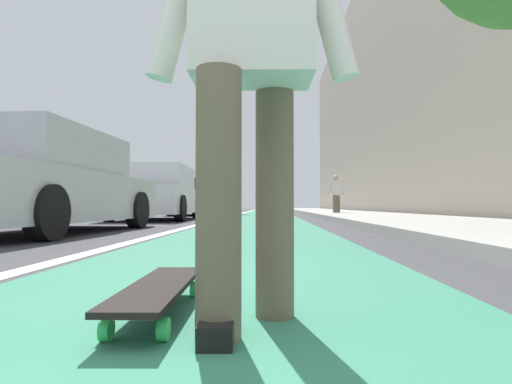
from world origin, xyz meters
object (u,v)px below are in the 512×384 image
at_px(skater_person, 251,46).
at_px(parked_car_far, 198,198).
at_px(skateboard, 159,290).
at_px(parked_car_near, 45,184).
at_px(pedestrian_distant, 336,193).
at_px(parked_car_mid, 158,194).
at_px(traffic_light, 234,153).

bearing_deg(skater_person, parked_car_far, 10.51).
distance_m(skateboard, parked_car_far, 16.40).
xyz_separation_m(parked_car_near, pedestrian_distant, (10.23, -5.80, 0.19)).
xyz_separation_m(skater_person, parked_car_near, (4.68, 3.25, -0.22)).
height_order(skater_person, pedestrian_distant, skater_person).
relative_size(skater_person, parked_car_mid, 0.36).
height_order(parked_car_near, traffic_light, traffic_light).
bearing_deg(parked_car_mid, parked_car_near, 178.81).
bearing_deg(skateboard, pedestrian_distant, -11.11).
relative_size(skater_person, pedestrian_distant, 1.04).
bearing_deg(parked_car_near, skater_person, -145.24).
relative_size(skateboard, skater_person, 0.52).
bearing_deg(traffic_light, parked_car_far, 164.45).
bearing_deg(parked_car_near, pedestrian_distant, -29.57).
xyz_separation_m(parked_car_near, traffic_light, (15.80, -1.38, 2.40)).
relative_size(skateboard, traffic_light, 0.19).
relative_size(skater_person, traffic_light, 0.36).
bearing_deg(parked_car_far, skater_person, -169.49).
bearing_deg(skater_person, parked_car_near, 34.76).
bearing_deg(parked_car_near, parked_car_mid, -1.19).
bearing_deg(pedestrian_distant, parked_car_near, 150.43).
distance_m(parked_car_mid, parked_car_far, 5.89).
relative_size(parked_car_far, traffic_light, 0.97).
bearing_deg(parked_car_far, pedestrian_distant, -104.13).
distance_m(parked_car_mid, traffic_light, 10.41).
relative_size(skateboard, parked_car_far, 0.19).
xyz_separation_m(skateboard, traffic_light, (20.33, 1.52, 3.02)).
xyz_separation_m(skateboard, pedestrian_distant, (14.76, -2.90, 0.81)).
bearing_deg(skater_person, traffic_light, 5.21).
xyz_separation_m(skater_person, pedestrian_distant, (14.91, -2.55, -0.04)).
relative_size(parked_car_mid, parked_car_far, 1.03).
distance_m(parked_car_near, parked_car_far, 11.63).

